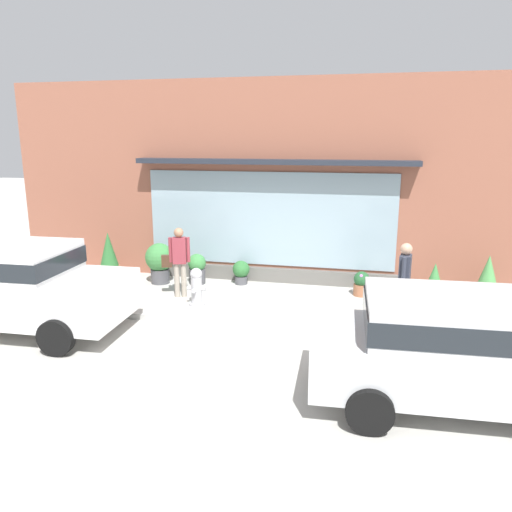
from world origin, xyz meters
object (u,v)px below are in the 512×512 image
Objects in this scene: parked_car_silver at (459,346)px; potted_plant_low_front at (109,257)px; potted_plant_window_center at (487,281)px; parked_car_white at (16,283)px; pedestrian_passerby at (404,278)px; potted_plant_trailing_edge at (197,268)px; potted_plant_near_hydrant at (434,283)px; fire_hydrant at (196,287)px; potted_plant_window_right at (160,261)px; pedestrian_with_handbag at (179,257)px; potted_plant_window_left at (241,271)px; potted_plant_doorstep at (361,283)px.

parked_car_silver reaches higher than potted_plant_low_front.
parked_car_white is at bearing -158.18° from potted_plant_window_center.
pedestrian_passerby reaches higher than parked_car_silver.
potted_plant_trailing_edge is at bearing -101.48° from pedestrian_passerby.
fire_hydrant is at bearing -163.31° from potted_plant_near_hydrant.
potted_plant_trailing_edge is (2.34, 0.12, -0.19)m from potted_plant_low_front.
potted_plant_window_center is 9.08m from potted_plant_low_front.
potted_plant_trailing_edge is at bearing 10.02° from potted_plant_window_right.
parked_car_white is 3.69× the size of potted_plant_window_center.
potted_plant_trailing_edge is at bearing -108.01° from pedestrian_with_handbag.
potted_plant_near_hydrant is (0.80, 1.85, -0.57)m from pedestrian_passerby.
pedestrian_with_handbag is 1.31× the size of potted_plant_low_front.
potted_plant_window_center is at bearing -2.97° from potted_plant_window_left.
fire_hydrant is 0.50× the size of pedestrian_passerby.
potted_plant_low_front reaches higher than potted_plant_near_hydrant.
potted_plant_window_center is at bearing 71.30° from parked_car_silver.
pedestrian_passerby is at bearing 154.67° from pedestrian_with_handbag.
pedestrian_passerby is 6.05m from potted_plant_window_right.
potted_plant_low_front is at bearing -39.29° from pedestrian_with_handbag.
parked_car_silver is 4.90m from potted_plant_window_center.
parked_car_silver reaches higher than potted_plant_window_right.
potted_plant_window_center reaches higher than potted_plant_doorstep.
pedestrian_passerby is 7.42m from potted_plant_low_front.
fire_hydrant is 0.82× the size of potted_plant_window_right.
parked_car_white is at bearing -150.19° from potted_plant_doorstep.
fire_hydrant reaches higher than potted_plant_trailing_edge.
pedestrian_with_handbag reaches higher than potted_plant_near_hydrant.
potted_plant_trailing_edge is at bearing 179.51° from potted_plant_near_hydrant.
parked_car_silver is (0.54, -2.89, -0.10)m from pedestrian_passerby.
potted_plant_low_front reaches higher than potted_plant_doorstep.
potted_plant_window_right is 2.07m from potted_plant_window_left.
potted_plant_near_hydrant is at bearing -3.14° from potted_plant_window_left.
fire_hydrant is 3.81m from potted_plant_doorstep.
potted_plant_window_right is 1.34× the size of potted_plant_trailing_edge.
potted_plant_window_center is (6.78, 1.02, -0.41)m from pedestrian_with_handbag.
parked_car_white is 6.87× the size of potted_plant_window_left.
potted_plant_doorstep is at bearing -178.78° from potted_plant_near_hydrant.
fire_hydrant is 0.20× the size of parked_car_silver.
parked_car_silver is at bearing 129.77° from pedestrian_with_handbag.
potted_plant_low_front is 1.44× the size of potted_plant_near_hydrant.
potted_plant_trailing_edge is (-5.65, 0.05, -0.01)m from potted_plant_near_hydrant.
potted_plant_doorstep is at bearing 0.35° from potted_plant_low_front.
parked_car_white reaches higher than pedestrian_with_handbag.
potted_plant_window_center is (1.89, 1.81, -0.45)m from pedestrian_passerby.
potted_plant_low_front is at bearing 178.25° from potted_plant_window_right.
parked_car_white is at bearing -130.65° from potted_plant_window_left.
potted_plant_low_front reaches higher than potted_plant_trailing_edge.
pedestrian_with_handbag is at bearing 140.85° from fire_hydrant.
potted_plant_low_front is (-7.73, 4.67, -0.29)m from parked_car_silver.
potted_plant_window_center reaches higher than fire_hydrant.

